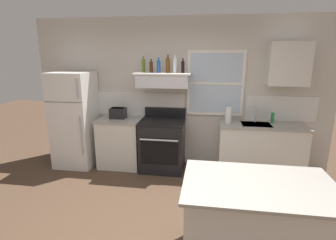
{
  "coord_description": "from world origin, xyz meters",
  "views": [
    {
      "loc": [
        0.53,
        -2.54,
        2.07
      ],
      "look_at": [
        -0.05,
        1.2,
        1.1
      ],
      "focal_mm": 27.93,
      "sensor_mm": 36.0,
      "label": 1
    }
  ],
  "objects_px": {
    "stove_range": "(163,145)",
    "bottle_blue_liqueur": "(159,66)",
    "bottle_amber_wine": "(168,65)",
    "bottle_brown_stout": "(151,67)",
    "toaster": "(118,113)",
    "bottle_balsamic_dark": "(183,67)",
    "bottle_olive_oil_square": "(144,66)",
    "dish_soap_bottle": "(273,118)",
    "refrigerator": "(75,120)",
    "kitchen_island": "(256,226)",
    "paper_towel_roll": "(228,115)",
    "bottle_clear_tall": "(175,65)"
  },
  "relations": [
    {
      "from": "bottle_amber_wine",
      "to": "bottle_balsamic_dark",
      "type": "height_order",
      "value": "bottle_amber_wine"
    },
    {
      "from": "bottle_amber_wine",
      "to": "dish_soap_bottle",
      "type": "xyz_separation_m",
      "value": [
        1.8,
        0.01,
        -0.87
      ]
    },
    {
      "from": "bottle_olive_oil_square",
      "to": "bottle_balsamic_dark",
      "type": "distance_m",
      "value": 0.69
    },
    {
      "from": "toaster",
      "to": "stove_range",
      "type": "height_order",
      "value": "toaster"
    },
    {
      "from": "bottle_blue_liqueur",
      "to": "bottle_amber_wine",
      "type": "height_order",
      "value": "bottle_amber_wine"
    },
    {
      "from": "bottle_clear_tall",
      "to": "kitchen_island",
      "type": "bearing_deg",
      "value": -63.8
    },
    {
      "from": "bottle_balsamic_dark",
      "to": "refrigerator",
      "type": "bearing_deg",
      "value": -176.96
    },
    {
      "from": "paper_towel_roll",
      "to": "bottle_olive_oil_square",
      "type": "bearing_deg",
      "value": 177.2
    },
    {
      "from": "refrigerator",
      "to": "bottle_olive_oil_square",
      "type": "bearing_deg",
      "value": 5.84
    },
    {
      "from": "bottle_blue_liqueur",
      "to": "bottle_amber_wine",
      "type": "xyz_separation_m",
      "value": [
        0.15,
        0.08,
        0.02
      ]
    },
    {
      "from": "bottle_blue_liqueur",
      "to": "bottle_balsamic_dark",
      "type": "relative_size",
      "value": 1.05
    },
    {
      "from": "bottle_clear_tall",
      "to": "paper_towel_roll",
      "type": "height_order",
      "value": "bottle_clear_tall"
    },
    {
      "from": "bottle_balsamic_dark",
      "to": "bottle_olive_oil_square",
      "type": "bearing_deg",
      "value": 177.74
    },
    {
      "from": "bottle_brown_stout",
      "to": "bottle_blue_liqueur",
      "type": "relative_size",
      "value": 0.9
    },
    {
      "from": "refrigerator",
      "to": "bottle_olive_oil_square",
      "type": "relative_size",
      "value": 6.35
    },
    {
      "from": "bottle_balsamic_dark",
      "to": "paper_towel_roll",
      "type": "xyz_separation_m",
      "value": [
        0.8,
        -0.05,
        -0.8
      ]
    },
    {
      "from": "bottle_blue_liqueur",
      "to": "toaster",
      "type": "bearing_deg",
      "value": 177.89
    },
    {
      "from": "toaster",
      "to": "stove_range",
      "type": "relative_size",
      "value": 0.27
    },
    {
      "from": "toaster",
      "to": "paper_towel_roll",
      "type": "relative_size",
      "value": 1.1
    },
    {
      "from": "bottle_balsamic_dark",
      "to": "dish_soap_bottle",
      "type": "height_order",
      "value": "bottle_balsamic_dark"
    },
    {
      "from": "bottle_blue_liqueur",
      "to": "dish_soap_bottle",
      "type": "bearing_deg",
      "value": 2.8
    },
    {
      "from": "bottle_olive_oil_square",
      "to": "paper_towel_roll",
      "type": "bearing_deg",
      "value": -2.8
    },
    {
      "from": "stove_range",
      "to": "bottle_brown_stout",
      "type": "bearing_deg",
      "value": 169.03
    },
    {
      "from": "bottle_clear_tall",
      "to": "bottle_balsamic_dark",
      "type": "xyz_separation_m",
      "value": [
        0.14,
        0.02,
        -0.02
      ]
    },
    {
      "from": "bottle_clear_tall",
      "to": "bottle_balsamic_dark",
      "type": "relative_size",
      "value": 1.23
    },
    {
      "from": "bottle_clear_tall",
      "to": "bottle_amber_wine",
      "type": "bearing_deg",
      "value": 153.44
    },
    {
      "from": "refrigerator",
      "to": "bottle_blue_liqueur",
      "type": "relative_size",
      "value": 6.85
    },
    {
      "from": "bottle_olive_oil_square",
      "to": "bottle_clear_tall",
      "type": "distance_m",
      "value": 0.56
    },
    {
      "from": "toaster",
      "to": "bottle_blue_liqueur",
      "type": "distance_m",
      "value": 1.14
    },
    {
      "from": "refrigerator",
      "to": "bottle_olive_oil_square",
      "type": "distance_m",
      "value": 1.64
    },
    {
      "from": "stove_range",
      "to": "bottle_blue_liqueur",
      "type": "xyz_separation_m",
      "value": [
        -0.07,
        0.04,
        1.39
      ]
    },
    {
      "from": "bottle_brown_stout",
      "to": "toaster",
      "type": "bearing_deg",
      "value": 177.14
    },
    {
      "from": "bottle_balsamic_dark",
      "to": "paper_towel_roll",
      "type": "height_order",
      "value": "bottle_balsamic_dark"
    },
    {
      "from": "bottle_olive_oil_square",
      "to": "kitchen_island",
      "type": "distance_m",
      "value": 3.1
    },
    {
      "from": "bottle_blue_liqueur",
      "to": "bottle_olive_oil_square",
      "type": "bearing_deg",
      "value": 166.39
    },
    {
      "from": "stove_range",
      "to": "dish_soap_bottle",
      "type": "height_order",
      "value": "same"
    },
    {
      "from": "bottle_amber_wine",
      "to": "kitchen_island",
      "type": "relative_size",
      "value": 0.22
    },
    {
      "from": "bottle_blue_liqueur",
      "to": "bottle_clear_tall",
      "type": "height_order",
      "value": "bottle_clear_tall"
    },
    {
      "from": "refrigerator",
      "to": "dish_soap_bottle",
      "type": "height_order",
      "value": "refrigerator"
    },
    {
      "from": "bottle_balsamic_dark",
      "to": "paper_towel_roll",
      "type": "distance_m",
      "value": 1.13
    },
    {
      "from": "bottle_amber_wine",
      "to": "stove_range",
      "type": "bearing_deg",
      "value": -121.08
    },
    {
      "from": "toaster",
      "to": "paper_towel_roll",
      "type": "height_order",
      "value": "paper_towel_roll"
    },
    {
      "from": "bottle_clear_tall",
      "to": "bottle_brown_stout",
      "type": "bearing_deg",
      "value": -176.4
    },
    {
      "from": "bottle_olive_oil_square",
      "to": "kitchen_island",
      "type": "bearing_deg",
      "value": -53.87
    },
    {
      "from": "stove_range",
      "to": "bottle_balsamic_dark",
      "type": "bearing_deg",
      "value": 13.68
    },
    {
      "from": "bottle_amber_wine",
      "to": "paper_towel_roll",
      "type": "distance_m",
      "value": 1.35
    },
    {
      "from": "refrigerator",
      "to": "kitchen_island",
      "type": "height_order",
      "value": "refrigerator"
    },
    {
      "from": "bottle_blue_liqueur",
      "to": "kitchen_island",
      "type": "height_order",
      "value": "bottle_blue_liqueur"
    },
    {
      "from": "toaster",
      "to": "bottle_brown_stout",
      "type": "bearing_deg",
      "value": -2.86
    },
    {
      "from": "dish_soap_bottle",
      "to": "kitchen_island",
      "type": "height_order",
      "value": "dish_soap_bottle"
    }
  ]
}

